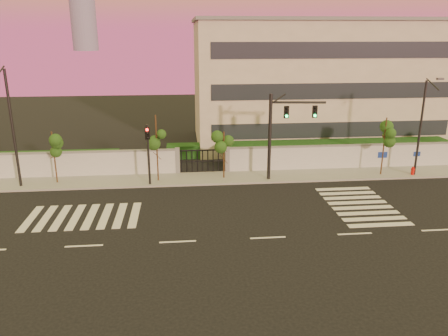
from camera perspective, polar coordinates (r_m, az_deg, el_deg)
The scene contains 15 objects.
ground at distance 24.71m, azimuth 5.76°, elevation -9.05°, with size 120.00×120.00×0.00m, color black.
sidewalk at distance 34.28m, azimuth 2.36°, elevation -1.21°, with size 60.00×3.00×0.15m, color gray.
perimeter_wall at distance 35.42m, azimuth 2.21°, elevation 1.08°, with size 60.00×0.36×2.20m.
hedge_row at distance 38.24m, azimuth 3.23°, elevation 1.90°, with size 41.00×4.25×1.80m.
institutional_building at distance 46.00m, azimuth 11.80°, elevation 10.94°, with size 24.40×12.40×12.25m.
road_markings at distance 27.85m, azimuth 1.04°, elevation -5.81°, with size 57.00×7.62×0.02m.
street_tree_b at distance 34.46m, azimuth -21.39°, elevation 2.72°, with size 1.30×1.03×4.04m.
street_tree_c at distance 32.74m, azimuth -8.81°, elevation 4.49°, with size 1.33×1.06×5.18m.
street_tree_d at distance 33.24m, azimuth 0.01°, elevation 3.10°, with size 1.39×1.11×3.79m.
street_tree_e at distance 36.12m, azimuth 20.32°, elevation 4.25°, with size 1.31×1.04×4.71m.
traffic_signal_main at distance 32.95m, azimuth 7.48°, elevation 5.35°, with size 4.21×0.62×6.66m.
traffic_signal_secondary at distance 32.16m, azimuth -9.88°, elevation 2.63°, with size 0.36×0.35×4.64m.
streetlight_west at distance 34.17m, azimuth -26.07°, elevation 5.28°, with size 0.54×2.16×9.00m.
streetlight_east at distance 36.77m, azimuth 24.45°, elevation 5.26°, with size 0.47×1.89×7.87m.
fire_hydrant at distance 37.67m, azimuth 23.42°, elevation -0.43°, with size 0.32×0.30×0.82m.
Camera 1 is at (-4.61, -21.70, 10.90)m, focal length 35.00 mm.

